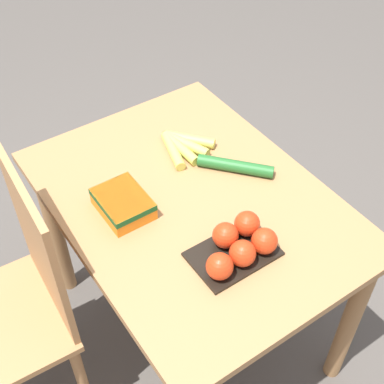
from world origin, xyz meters
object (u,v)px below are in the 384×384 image
tomato_pack (239,245)px  carrot_bag (123,203)px  chair (16,308)px  cucumber_near (235,166)px  banana_bunch (182,145)px

tomato_pack → carrot_bag: size_ratio=1.37×
chair → cucumber_near: size_ratio=4.59×
tomato_pack → cucumber_near: size_ratio=1.13×
carrot_bag → cucumber_near: (-0.05, -0.39, -0.01)m
chair → cucumber_near: (-0.07, -0.78, 0.25)m
chair → carrot_bag: bearing=89.5°
chair → cucumber_near: 0.82m
cucumber_near → banana_bunch: bearing=23.7°
tomato_pack → banana_bunch: bearing=-14.6°
chair → banana_bunch: (0.12, -0.69, 0.24)m
carrot_bag → chair: bearing=86.6°
banana_bunch → cucumber_near: bearing=-156.3°
tomato_pack → carrot_bag: tomato_pack is taller
banana_bunch → cucumber_near: size_ratio=0.89×
tomato_pack → cucumber_near: 0.35m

